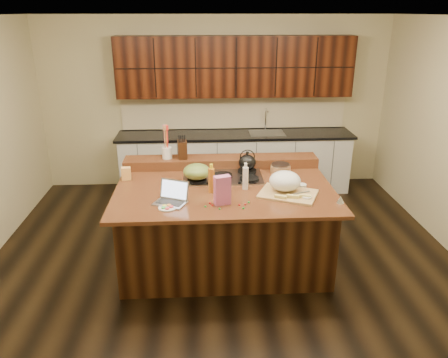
{
  "coord_description": "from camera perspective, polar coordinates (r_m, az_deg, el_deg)",
  "views": [
    {
      "loc": [
        -0.26,
        -4.46,
        2.75
      ],
      "look_at": [
        0.0,
        0.05,
        1.0
      ],
      "focal_mm": 35.0,
      "sensor_mm": 36.0,
      "label": 1
    }
  ],
  "objects": [
    {
      "name": "ramekin_b",
      "position": [
        4.88,
        10.12,
        -0.92
      ],
      "size": [
        0.13,
        0.13,
        0.04
      ],
      "primitive_type": "cylinder",
      "rotation": [
        0.0,
        0.0,
        0.42
      ],
      "color": "white",
      "rests_on": "island"
    },
    {
      "name": "kitchen_timer",
      "position": [
        4.59,
        14.97,
        -2.6
      ],
      "size": [
        0.1,
        0.1,
        0.07
      ],
      "primitive_type": "cone",
      "rotation": [
        0.0,
        0.0,
        -0.38
      ],
      "color": "silver",
      "rests_on": "island"
    },
    {
      "name": "oil_bottle",
      "position": [
        4.66,
        -1.65,
        -0.19
      ],
      "size": [
        0.09,
        0.09,
        0.27
      ],
      "primitive_type": "cylinder",
      "rotation": [
        0.0,
        0.0,
        -0.36
      ],
      "color": "#BA6D20",
      "rests_on": "island"
    },
    {
      "name": "kettle",
      "position": [
        5.21,
        3.06,
        2.18
      ],
      "size": [
        0.25,
        0.25,
        0.19
      ],
      "primitive_type": "ellipsoid",
      "rotation": [
        0.0,
        0.0,
        -0.23
      ],
      "color": "black",
      "rests_on": "cooktop"
    },
    {
      "name": "room",
      "position": [
        4.68,
        0.04,
        3.77
      ],
      "size": [
        5.52,
        5.02,
        2.72
      ],
      "color": "black",
      "rests_on": "ground"
    },
    {
      "name": "utensil_crock",
      "position": [
        5.43,
        -7.45,
        3.41
      ],
      "size": [
        0.15,
        0.15,
        0.14
      ],
      "primitive_type": "cylinder",
      "rotation": [
        0.0,
        0.0,
        0.29
      ],
      "color": "white",
      "rests_on": "back_ledge"
    },
    {
      "name": "ramekin_c",
      "position": [
        4.81,
        7.03,
        -1.09
      ],
      "size": [
        0.11,
        0.11,
        0.04
      ],
      "primitive_type": "cylinder",
      "rotation": [
        0.0,
        0.0,
        -0.13
      ],
      "color": "white",
      "rests_on": "island"
    },
    {
      "name": "island",
      "position": [
        5.02,
        0.03,
        -5.92
      ],
      "size": [
        2.4,
        1.6,
        0.92
      ],
      "color": "black",
      "rests_on": "ground"
    },
    {
      "name": "strainer_bowl",
      "position": [
        5.3,
        7.38,
        1.29
      ],
      "size": [
        0.25,
        0.25,
        0.09
      ],
      "primitive_type": "cylinder",
      "rotation": [
        0.0,
        0.0,
        0.03
      ],
      "color": "#996B3F",
      "rests_on": "island"
    },
    {
      "name": "back_counter",
      "position": [
        6.94,
        1.46,
        6.42
      ],
      "size": [
        3.7,
        0.66,
        2.4
      ],
      "color": "silver",
      "rests_on": "ground"
    },
    {
      "name": "gumdrop_4",
      "position": [
        4.37,
        -1.54,
        -3.44
      ],
      "size": [
        0.02,
        0.02,
        0.02
      ],
      "primitive_type": "ellipsoid",
      "color": "red",
      "rests_on": "island"
    },
    {
      "name": "candy_plate",
      "position": [
        4.36,
        -7.42,
        -3.74
      ],
      "size": [
        0.22,
        0.22,
        0.01
      ],
      "primitive_type": "cylinder",
      "rotation": [
        0.0,
        0.0,
        -0.22
      ],
      "color": "white",
      "rests_on": "island"
    },
    {
      "name": "gumdrop_5",
      "position": [
        4.35,
        -2.44,
        -3.61
      ],
      "size": [
        0.02,
        0.02,
        0.02
      ],
      "primitive_type": "ellipsoid",
      "color": "#198C26",
      "rests_on": "island"
    },
    {
      "name": "gumdrop_9",
      "position": [
        4.31,
        2.54,
        -3.82
      ],
      "size": [
        0.02,
        0.02,
        0.02
      ],
      "primitive_type": "ellipsoid",
      "color": "#198C26",
      "rests_on": "island"
    },
    {
      "name": "gumdrop_7",
      "position": [
        4.3,
        -0.58,
        -3.91
      ],
      "size": [
        0.02,
        0.02,
        0.02
      ],
      "primitive_type": "ellipsoid",
      "color": "#198C26",
      "rests_on": "island"
    },
    {
      "name": "pink_bag",
      "position": [
        4.37,
        -0.23,
        -1.47
      ],
      "size": [
        0.18,
        0.13,
        0.3
      ],
      "primitive_type": "cube",
      "rotation": [
        0.0,
        0.0,
        0.28
      ],
      "color": "#C65D92",
      "rests_on": "island"
    },
    {
      "name": "cooktop",
      "position": [
        5.1,
        -0.16,
        0.34
      ],
      "size": [
        0.92,
        0.52,
        0.05
      ],
      "color": "gray",
      "rests_on": "island"
    },
    {
      "name": "gumdrop_2",
      "position": [
        4.4,
        2.8,
        -3.33
      ],
      "size": [
        0.02,
        0.02,
        0.02
      ],
      "primitive_type": "ellipsoid",
      "color": "red",
      "rests_on": "island"
    },
    {
      "name": "gumdrop_3",
      "position": [
        4.43,
        0.15,
        -3.08
      ],
      "size": [
        0.02,
        0.02,
        0.02
      ],
      "primitive_type": "ellipsoid",
      "color": "#198C26",
      "rests_on": "island"
    },
    {
      "name": "knife_block",
      "position": [
        5.41,
        -5.45,
        3.85
      ],
      "size": [
        0.12,
        0.19,
        0.22
      ],
      "primitive_type": "cube",
      "rotation": [
        0.0,
        0.0,
        0.09
      ],
      "color": "black",
      "rests_on": "back_ledge"
    },
    {
      "name": "gumdrop_1",
      "position": [
        4.45,
        3.25,
        -3.05
      ],
      "size": [
        0.02,
        0.02,
        0.02
      ],
      "primitive_type": "ellipsoid",
      "color": "#198C26",
      "rests_on": "island"
    },
    {
      "name": "back_ledge",
      "position": [
        5.46,
        -0.39,
        2.27
      ],
      "size": [
        2.4,
        0.3,
        0.12
      ],
      "primitive_type": "cube",
      "color": "black",
      "rests_on": "island"
    },
    {
      "name": "ramekin_a",
      "position": [
        4.58,
        10.75,
        -2.46
      ],
      "size": [
        0.12,
        0.12,
        0.04
      ],
      "primitive_type": "cylinder",
      "rotation": [
        0.0,
        0.0,
        0.3
      ],
      "color": "white",
      "rests_on": "island"
    },
    {
      "name": "vinegar_bottle",
      "position": [
        4.75,
        2.82,
        0.09
      ],
      "size": [
        0.07,
        0.07,
        0.25
      ],
      "primitive_type": "cylinder",
      "rotation": [
        0.0,
        0.0,
        -0.08
      ],
      "color": "silver",
      "rests_on": "island"
    },
    {
      "name": "laptop",
      "position": [
        4.47,
        -6.81,
        -2.32
      ],
      "size": [
        0.39,
        0.35,
        0.22
      ],
      "rotation": [
        0.0,
        0.0,
        -0.42
      ],
      "color": "#B7B7BC",
      "rests_on": "island"
    },
    {
      "name": "gumdrop_6",
      "position": [
        4.38,
        2.03,
        -3.39
      ],
      "size": [
        0.02,
        0.02,
        0.02
      ],
      "primitive_type": "ellipsoid",
      "color": "red",
      "rests_on": "island"
    },
    {
      "name": "wooden_tray",
      "position": [
        4.69,
        8.07,
        -0.63
      ],
      "size": [
        0.7,
        0.62,
        0.24
      ],
      "rotation": [
        0.0,
        0.0,
        -0.42
      ],
      "color": "tan",
      "rests_on": "island"
    },
    {
      "name": "package_box",
      "position": [
        5.15,
        -12.66,
        0.7
      ],
      "size": [
        0.11,
        0.08,
        0.15
      ],
      "primitive_type": "cube",
      "rotation": [
        0.0,
        0.0,
        0.1
      ],
      "color": "#F2AF55",
      "rests_on": "island"
    },
    {
      "name": "gumdrop_0",
      "position": [
        4.42,
        -1.85,
        -3.16
      ],
      "size": [
        0.02,
        0.02,
        0.02
      ],
      "primitive_type": "ellipsoid",
      "color": "red",
      "rests_on": "island"
    },
    {
      "name": "gumdrop_8",
      "position": [
        4.4,
        0.11,
        -3.29
      ],
      "size": [
        0.02,
        0.02,
        0.02
      ],
      "primitive_type": "ellipsoid",
      "color": "red",
      "rests_on": "island"
    },
    {
      "name": "green_bowl",
      "position": [
        4.93,
        -3.56,
        0.98
      ],
      "size": [
        0.31,
        0.31,
        0.17
      ],
      "primitive_type": "ellipsoid",
      "rotation": [
        0.0,
        0.0,
        -0.01
      ],
      "color": "olive",
      "rests_on": "cooktop"
    }
  ]
}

